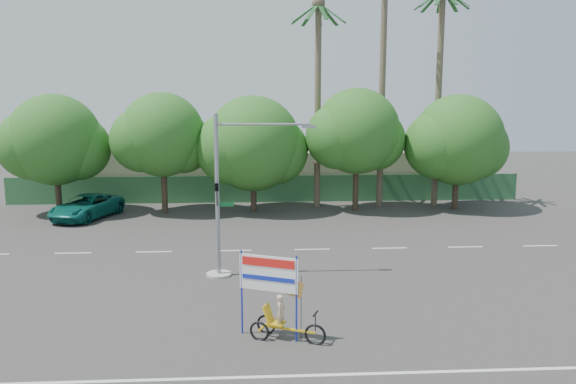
{
  "coord_description": "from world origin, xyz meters",
  "views": [
    {
      "loc": [
        -0.87,
        -19.68,
        7.6
      ],
      "look_at": [
        0.58,
        4.96,
        3.5
      ],
      "focal_mm": 35.0,
      "sensor_mm": 36.0,
      "label": 1
    }
  ],
  "objects": [
    {
      "name": "tree_left",
      "position": [
        -7.05,
        18.0,
        5.06
      ],
      "size": [
        6.66,
        5.6,
        8.07
      ],
      "color": "#473828",
      "rests_on": "ground"
    },
    {
      "name": "tree_center",
      "position": [
        -1.05,
        18.0,
        4.47
      ],
      "size": [
        7.62,
        6.4,
        7.85
      ],
      "color": "#473828",
      "rests_on": "ground"
    },
    {
      "name": "building_left",
      "position": [
        -10.0,
        26.0,
        2.0
      ],
      "size": [
        12.0,
        8.0,
        4.0
      ],
      "primitive_type": "cube",
      "color": "beige",
      "rests_on": "ground"
    },
    {
      "name": "trike_billboard",
      "position": [
        -0.23,
        -2.69,
        1.15
      ],
      "size": [
        2.7,
        1.35,
        2.86
      ],
      "rotation": [
        0.0,
        0.0,
        -0.4
      ],
      "color": "black",
      "rests_on": "ground"
    },
    {
      "name": "palm_short",
      "position": [
        3.5,
        19.5,
        8.86
      ],
      "size": [
        3.73,
        3.79,
        14.45
      ],
      "color": "#70604C",
      "rests_on": "ground"
    },
    {
      "name": "tree_far_left",
      "position": [
        -14.05,
        18.0,
        4.76
      ],
      "size": [
        7.14,
        6.0,
        7.96
      ],
      "color": "#473828",
      "rests_on": "ground"
    },
    {
      "name": "ground",
      "position": [
        0.0,
        0.0,
        0.0
      ],
      "size": [
        120.0,
        120.0,
        0.0
      ],
      "primitive_type": "plane",
      "color": "#33302D",
      "rests_on": "ground"
    },
    {
      "name": "traffic_signal",
      "position": [
        -2.2,
        3.98,
        2.92
      ],
      "size": [
        4.72,
        1.1,
        7.0
      ],
      "color": "gray",
      "rests_on": "ground"
    },
    {
      "name": "tree_right",
      "position": [
        5.95,
        18.0,
        5.24
      ],
      "size": [
        6.9,
        5.8,
        8.36
      ],
      "color": "#473828",
      "rests_on": "ground"
    },
    {
      "name": "building_right",
      "position": [
        8.0,
        26.0,
        1.8
      ],
      "size": [
        14.0,
        8.0,
        3.6
      ],
      "primitive_type": "cube",
      "color": "beige",
      "rests_on": "ground"
    },
    {
      "name": "pickup_truck",
      "position": [
        -11.74,
        16.42,
        0.77
      ],
      "size": [
        4.24,
        6.05,
        1.53
      ],
      "primitive_type": "imported",
      "rotation": [
        0.0,
        0.0,
        -0.34
      ],
      "color": "#0D5F54",
      "rests_on": "ground"
    },
    {
      "name": "palm_mid",
      "position": [
        12.0,
        19.5,
        9.4
      ],
      "size": [
        3.73,
        3.79,
        15.45
      ],
      "color": "#70604C",
      "rests_on": "ground"
    },
    {
      "name": "fence",
      "position": [
        0.0,
        21.5,
        1.0
      ],
      "size": [
        38.0,
        0.08,
        2.0
      ],
      "primitive_type": "cube",
      "color": "#336B3D",
      "rests_on": "ground"
    },
    {
      "name": "palm_tall",
      "position": [
        8.0,
        19.5,
        10.46
      ],
      "size": [
        3.73,
        3.79,
        17.45
      ],
      "color": "#70604C",
      "rests_on": "ground"
    },
    {
      "name": "tree_far_right",
      "position": [
        12.95,
        18.0,
        4.64
      ],
      "size": [
        7.38,
        6.2,
        7.94
      ],
      "color": "#473828",
      "rests_on": "ground"
    }
  ]
}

